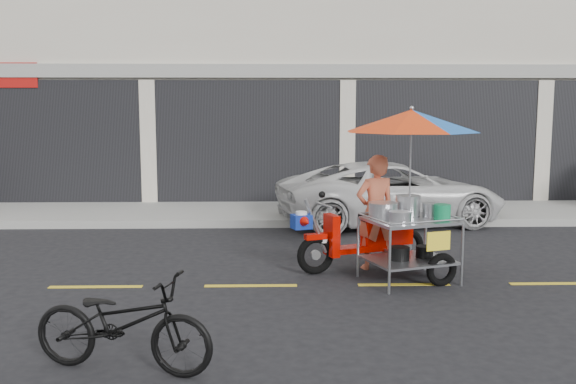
{
  "coord_description": "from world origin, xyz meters",
  "views": [
    {
      "loc": [
        -1.73,
        -8.09,
        2.31
      ],
      "look_at": [
        -1.5,
        0.6,
        1.15
      ],
      "focal_mm": 40.0,
      "sensor_mm": 36.0,
      "label": 1
    }
  ],
  "objects": [
    {
      "name": "near_bicycle",
      "position": [
        -3.03,
        -2.67,
        0.44
      ],
      "size": [
        1.76,
        0.99,
        0.88
      ],
      "primitive_type": "imported",
      "rotation": [
        0.0,
        0.0,
        1.31
      ],
      "color": "black",
      "rests_on": "ground"
    },
    {
      "name": "white_pickup",
      "position": [
        0.63,
        4.35,
        0.62
      ],
      "size": [
        4.78,
        2.91,
        1.24
      ],
      "primitive_type": "imported",
      "rotation": [
        0.0,
        0.0,
        1.77
      ],
      "color": "silver",
      "rests_on": "ground"
    },
    {
      "name": "shophouse_block",
      "position": [
        2.82,
        10.59,
        4.24
      ],
      "size": [
        36.0,
        8.11,
        10.4
      ],
      "color": "beige",
      "rests_on": "ground"
    },
    {
      "name": "sidewalk",
      "position": [
        0.0,
        5.5,
        0.07
      ],
      "size": [
        45.0,
        3.0,
        0.15
      ],
      "primitive_type": "cube",
      "color": "gray",
      "rests_on": "ground"
    },
    {
      "name": "centerline",
      "position": [
        0.0,
        0.0,
        0.0
      ],
      "size": [
        42.0,
        0.1,
        0.01
      ],
      "primitive_type": "cube",
      "color": "gold",
      "rests_on": "ground"
    },
    {
      "name": "ground",
      "position": [
        0.0,
        0.0,
        0.0
      ],
      "size": [
        90.0,
        90.0,
        0.0
      ],
      "primitive_type": "plane",
      "color": "black"
    },
    {
      "name": "food_vendor_rig",
      "position": [
        -0.04,
        0.47,
        1.46
      ],
      "size": [
        2.71,
        2.26,
        2.33
      ],
      "rotation": [
        0.0,
        0.0,
        0.33
      ],
      "color": "black",
      "rests_on": "ground"
    }
  ]
}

